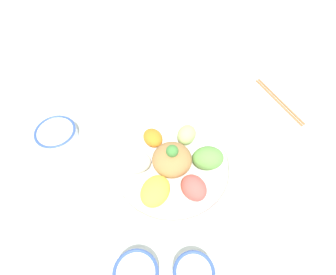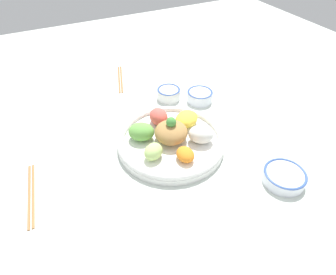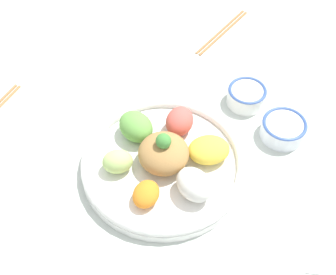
{
  "view_description": "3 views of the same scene",
  "coord_description": "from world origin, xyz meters",
  "px_view_note": "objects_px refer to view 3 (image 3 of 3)",
  "views": [
    {
      "loc": [
        0.17,
        0.3,
        0.65
      ],
      "look_at": [
        -0.05,
        -0.03,
        0.09
      ],
      "focal_mm": 30.0,
      "sensor_mm": 36.0,
      "label": 1
    },
    {
      "loc": [
        -0.33,
        -0.56,
        0.6
      ],
      "look_at": [
        -0.05,
        0.0,
        0.04
      ],
      "focal_mm": 30.0,
      "sensor_mm": 36.0,
      "label": 2
    },
    {
      "loc": [
        0.16,
        -0.49,
        0.78
      ],
      "look_at": [
        -0.04,
        0.05,
        0.04
      ],
      "focal_mm": 50.0,
      "sensor_mm": 36.0,
      "label": 3
    }
  ],
  "objects_px": {
    "serving_spoon_main": "(305,269)",
    "salad_platter": "(165,160)",
    "sauce_bowl_red": "(247,95)",
    "chopsticks_pair_near": "(222,31)",
    "rice_bowl_blue": "(283,128)"
  },
  "relations": [
    {
      "from": "serving_spoon_main",
      "to": "salad_platter",
      "type": "bearing_deg",
      "value": 144.82
    },
    {
      "from": "sauce_bowl_red",
      "to": "chopsticks_pair_near",
      "type": "distance_m",
      "value": 0.25
    },
    {
      "from": "serving_spoon_main",
      "to": "rice_bowl_blue",
      "type": "bearing_deg",
      "value": 95.58
    },
    {
      "from": "rice_bowl_blue",
      "to": "chopsticks_pair_near",
      "type": "height_order",
      "value": "rice_bowl_blue"
    },
    {
      "from": "salad_platter",
      "to": "sauce_bowl_red",
      "type": "distance_m",
      "value": 0.26
    },
    {
      "from": "rice_bowl_blue",
      "to": "serving_spoon_main",
      "type": "xyz_separation_m",
      "value": [
        0.1,
        -0.28,
        -0.02
      ]
    },
    {
      "from": "sauce_bowl_red",
      "to": "serving_spoon_main",
      "type": "xyz_separation_m",
      "value": [
        0.2,
        -0.35,
        -0.02
      ]
    },
    {
      "from": "sauce_bowl_red",
      "to": "rice_bowl_blue",
      "type": "bearing_deg",
      "value": -33.89
    },
    {
      "from": "chopsticks_pair_near",
      "to": "serving_spoon_main",
      "type": "xyz_separation_m",
      "value": [
        0.32,
        -0.57,
        -0.0
      ]
    },
    {
      "from": "salad_platter",
      "to": "sauce_bowl_red",
      "type": "relative_size",
      "value": 3.83
    },
    {
      "from": "sauce_bowl_red",
      "to": "rice_bowl_blue",
      "type": "height_order",
      "value": "same"
    },
    {
      "from": "salad_platter",
      "to": "serving_spoon_main",
      "type": "bearing_deg",
      "value": -20.92
    },
    {
      "from": "salad_platter",
      "to": "sauce_bowl_red",
      "type": "xyz_separation_m",
      "value": [
        0.11,
        0.23,
        -0.0
      ]
    },
    {
      "from": "salad_platter",
      "to": "serving_spoon_main",
      "type": "relative_size",
      "value": 2.54
    },
    {
      "from": "chopsticks_pair_near",
      "to": "serving_spoon_main",
      "type": "relative_size",
      "value": 1.63
    }
  ]
}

